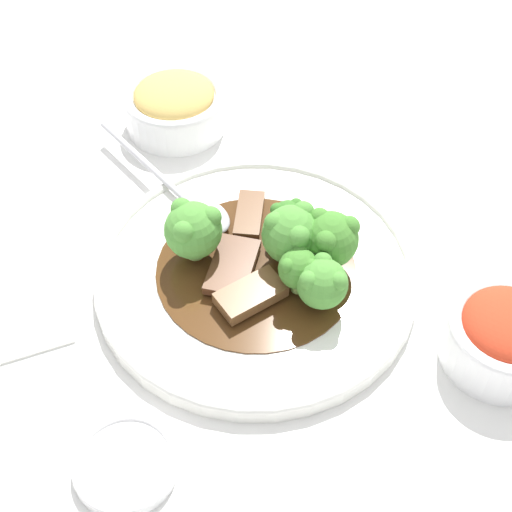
{
  "coord_description": "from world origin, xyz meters",
  "views": [
    {
      "loc": [
        0.2,
        0.38,
        0.53
      ],
      "look_at": [
        0.0,
        0.0,
        0.03
      ],
      "focal_mm": 50.0,
      "sensor_mm": 36.0,
      "label": 1
    }
  ],
  "objects_px": {
    "beef_strip_1": "(249,215)",
    "main_plate": "(256,273)",
    "beef_strip_2": "(251,295)",
    "broccoli_floret_1": "(193,229)",
    "broccoli_floret_5": "(288,218)",
    "side_bowl_kimchi": "(505,336)",
    "broccoli_floret_4": "(330,238)",
    "serving_spoon": "(193,204)",
    "beef_strip_3": "(314,238)",
    "broccoli_floret_3": "(299,268)",
    "broccoli_floret_2": "(291,234)",
    "sauce_dish": "(125,464)",
    "broccoli_floret_0": "(322,283)",
    "side_bowl_appetizer": "(175,105)",
    "beef_strip_0": "(232,267)"
  },
  "relations": [
    {
      "from": "main_plate",
      "to": "broccoli_floret_2",
      "type": "relative_size",
      "value": 4.96
    },
    {
      "from": "main_plate",
      "to": "beef_strip_0",
      "type": "height_order",
      "value": "beef_strip_0"
    },
    {
      "from": "main_plate",
      "to": "beef_strip_1",
      "type": "height_order",
      "value": "beef_strip_1"
    },
    {
      "from": "broccoli_floret_2",
      "to": "broccoli_floret_4",
      "type": "distance_m",
      "value": 0.04
    },
    {
      "from": "broccoli_floret_3",
      "to": "broccoli_floret_5",
      "type": "relative_size",
      "value": 1.2
    },
    {
      "from": "broccoli_floret_3",
      "to": "broccoli_floret_4",
      "type": "bearing_deg",
      "value": -162.0
    },
    {
      "from": "main_plate",
      "to": "broccoli_floret_2",
      "type": "height_order",
      "value": "broccoli_floret_2"
    },
    {
      "from": "main_plate",
      "to": "broccoli_floret_1",
      "type": "bearing_deg",
      "value": -43.23
    },
    {
      "from": "beef_strip_0",
      "to": "broccoli_floret_0",
      "type": "xyz_separation_m",
      "value": [
        -0.05,
        0.07,
        0.02
      ]
    },
    {
      "from": "broccoli_floret_0",
      "to": "broccoli_floret_4",
      "type": "xyz_separation_m",
      "value": [
        -0.03,
        -0.04,
        0.01
      ]
    },
    {
      "from": "main_plate",
      "to": "broccoli_floret_3",
      "type": "bearing_deg",
      "value": 116.24
    },
    {
      "from": "beef_strip_1",
      "to": "serving_spoon",
      "type": "relative_size",
      "value": 0.29
    },
    {
      "from": "broccoli_floret_0",
      "to": "side_bowl_kimchi",
      "type": "bearing_deg",
      "value": 135.74
    },
    {
      "from": "beef_strip_0",
      "to": "beef_strip_2",
      "type": "height_order",
      "value": "beef_strip_2"
    },
    {
      "from": "broccoli_floret_0",
      "to": "broccoli_floret_3",
      "type": "height_order",
      "value": "broccoli_floret_0"
    },
    {
      "from": "main_plate",
      "to": "beef_strip_3",
      "type": "relative_size",
      "value": 5.06
    },
    {
      "from": "beef_strip_0",
      "to": "broccoli_floret_3",
      "type": "relative_size",
      "value": 1.62
    },
    {
      "from": "beef_strip_0",
      "to": "beef_strip_2",
      "type": "distance_m",
      "value": 0.04
    },
    {
      "from": "main_plate",
      "to": "broccoli_floret_3",
      "type": "distance_m",
      "value": 0.06
    },
    {
      "from": "main_plate",
      "to": "broccoli_floret_1",
      "type": "xyz_separation_m",
      "value": [
        0.04,
        -0.04,
        0.04
      ]
    },
    {
      "from": "beef_strip_2",
      "to": "broccoli_floret_5",
      "type": "relative_size",
      "value": 1.62
    },
    {
      "from": "beef_strip_0",
      "to": "sauce_dish",
      "type": "xyz_separation_m",
      "value": [
        0.16,
        0.13,
        -0.02
      ]
    },
    {
      "from": "beef_strip_3",
      "to": "broccoli_floret_3",
      "type": "bearing_deg",
      "value": 44.46
    },
    {
      "from": "broccoli_floret_3",
      "to": "side_bowl_kimchi",
      "type": "distance_m",
      "value": 0.18
    },
    {
      "from": "broccoli_floret_3",
      "to": "beef_strip_3",
      "type": "bearing_deg",
      "value": -135.54
    },
    {
      "from": "beef_strip_2",
      "to": "serving_spoon",
      "type": "bearing_deg",
      "value": -91.04
    },
    {
      "from": "beef_strip_2",
      "to": "side_bowl_kimchi",
      "type": "distance_m",
      "value": 0.22
    },
    {
      "from": "broccoli_floret_5",
      "to": "side_bowl_kimchi",
      "type": "bearing_deg",
      "value": 116.41
    },
    {
      "from": "main_plate",
      "to": "beef_strip_3",
      "type": "distance_m",
      "value": 0.07
    },
    {
      "from": "side_bowl_kimchi",
      "to": "main_plate",
      "type": "bearing_deg",
      "value": -50.55
    },
    {
      "from": "beef_strip_2",
      "to": "broccoli_floret_5",
      "type": "bearing_deg",
      "value": -142.31
    },
    {
      "from": "main_plate",
      "to": "sauce_dish",
      "type": "distance_m",
      "value": 0.21
    },
    {
      "from": "main_plate",
      "to": "broccoli_floret_4",
      "type": "relative_size",
      "value": 5.09
    },
    {
      "from": "beef_strip_1",
      "to": "main_plate",
      "type": "bearing_deg",
      "value": 68.03
    },
    {
      "from": "beef_strip_2",
      "to": "broccoli_floret_1",
      "type": "relative_size",
      "value": 1.07
    },
    {
      "from": "main_plate",
      "to": "sauce_dish",
      "type": "bearing_deg",
      "value": 33.74
    },
    {
      "from": "broccoli_floret_5",
      "to": "side_bowl_kimchi",
      "type": "xyz_separation_m",
      "value": [
        -0.1,
        0.2,
        -0.01
      ]
    },
    {
      "from": "broccoli_floret_1",
      "to": "broccoli_floret_4",
      "type": "xyz_separation_m",
      "value": [
        -0.1,
        0.07,
        0.0
      ]
    },
    {
      "from": "beef_strip_1",
      "to": "broccoli_floret_4",
      "type": "bearing_deg",
      "value": 113.7
    },
    {
      "from": "broccoli_floret_2",
      "to": "beef_strip_1",
      "type": "bearing_deg",
      "value": -81.59
    },
    {
      "from": "broccoli_floret_1",
      "to": "broccoli_floret_2",
      "type": "bearing_deg",
      "value": 147.81
    },
    {
      "from": "main_plate",
      "to": "broccoli_floret_0",
      "type": "bearing_deg",
      "value": 115.36
    },
    {
      "from": "beef_strip_3",
      "to": "broccoli_floret_3",
      "type": "distance_m",
      "value": 0.07
    },
    {
      "from": "side_bowl_appetizer",
      "to": "sauce_dish",
      "type": "bearing_deg",
      "value": 60.58
    },
    {
      "from": "beef_strip_1",
      "to": "beef_strip_2",
      "type": "relative_size",
      "value": 0.99
    },
    {
      "from": "beef_strip_1",
      "to": "broccoli_floret_0",
      "type": "xyz_separation_m",
      "value": [
        -0.01,
        0.12,
        0.02
      ]
    },
    {
      "from": "broccoli_floret_2",
      "to": "side_bowl_kimchi",
      "type": "distance_m",
      "value": 0.2
    },
    {
      "from": "broccoli_floret_2",
      "to": "serving_spoon",
      "type": "xyz_separation_m",
      "value": [
        0.05,
        -0.1,
        -0.03
      ]
    },
    {
      "from": "beef_strip_3",
      "to": "side_bowl_kimchi",
      "type": "relative_size",
      "value": 0.6
    },
    {
      "from": "broccoli_floret_4",
      "to": "side_bowl_kimchi",
      "type": "relative_size",
      "value": 0.59
    }
  ]
}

